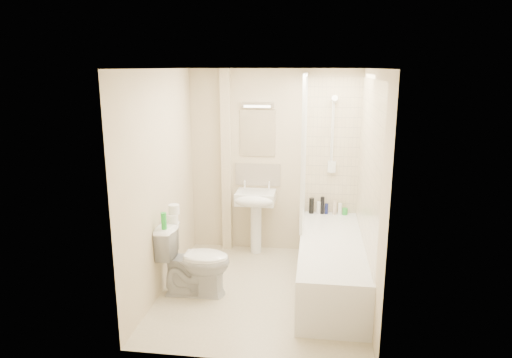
# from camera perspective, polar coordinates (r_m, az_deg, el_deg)

# --- Properties ---
(floor) EXTENTS (2.50, 2.50, 0.00)m
(floor) POSITION_cam_1_polar(r_m,az_deg,el_deg) (5.21, 0.77, -13.80)
(floor) COLOR beige
(floor) RESTS_ON ground
(wall_back) EXTENTS (2.20, 0.02, 2.40)m
(wall_back) POSITION_cam_1_polar(r_m,az_deg,el_deg) (5.98, 2.24, 2.10)
(wall_back) COLOR beige
(wall_back) RESTS_ON ground
(wall_left) EXTENTS (0.02, 2.50, 2.40)m
(wall_left) POSITION_cam_1_polar(r_m,az_deg,el_deg) (5.02, -11.75, -0.48)
(wall_left) COLOR beige
(wall_left) RESTS_ON ground
(wall_right) EXTENTS (0.02, 2.50, 2.40)m
(wall_right) POSITION_cam_1_polar(r_m,az_deg,el_deg) (4.77, 14.05, -1.35)
(wall_right) COLOR beige
(wall_right) RESTS_ON ground
(ceiling) EXTENTS (2.20, 2.50, 0.02)m
(ceiling) POSITION_cam_1_polar(r_m,az_deg,el_deg) (4.61, 0.87, 13.64)
(ceiling) COLOR white
(ceiling) RESTS_ON wall_back
(tile_back) EXTENTS (0.70, 0.01, 1.75)m
(tile_back) POSITION_cam_1_polar(r_m,az_deg,el_deg) (5.91, 9.53, 3.99)
(tile_back) COLOR beige
(tile_back) RESTS_ON wall_back
(tile_right) EXTENTS (0.01, 2.10, 1.75)m
(tile_right) POSITION_cam_1_polar(r_m,az_deg,el_deg) (4.91, 13.82, 1.80)
(tile_right) COLOR beige
(tile_right) RESTS_ON wall_right
(pipe_boxing) EXTENTS (0.12, 0.12, 2.40)m
(pipe_boxing) POSITION_cam_1_polar(r_m,az_deg,el_deg) (6.01, -3.71, 2.14)
(pipe_boxing) COLOR beige
(pipe_boxing) RESTS_ON ground
(splashback) EXTENTS (0.60, 0.02, 0.30)m
(splashback) POSITION_cam_1_polar(r_m,az_deg,el_deg) (6.03, 0.21, 0.56)
(splashback) COLOR beige
(splashback) RESTS_ON wall_back
(mirror) EXTENTS (0.46, 0.01, 0.60)m
(mirror) POSITION_cam_1_polar(r_m,az_deg,el_deg) (5.93, 0.21, 5.73)
(mirror) COLOR white
(mirror) RESTS_ON wall_back
(strip_light) EXTENTS (0.42, 0.07, 0.07)m
(strip_light) POSITION_cam_1_polar(r_m,az_deg,el_deg) (5.86, 0.18, 9.28)
(strip_light) COLOR silver
(strip_light) RESTS_ON wall_back
(bathtub) EXTENTS (0.70, 2.10, 0.55)m
(bathtub) POSITION_cam_1_polar(r_m,az_deg,el_deg) (5.24, 9.36, -10.32)
(bathtub) COLOR white
(bathtub) RESTS_ON ground
(shower_screen) EXTENTS (0.04, 0.92, 1.80)m
(shower_screen) POSITION_cam_1_polar(r_m,az_deg,el_deg) (5.47, 6.00, 3.59)
(shower_screen) COLOR white
(shower_screen) RESTS_ON bathtub
(shower_fixture) EXTENTS (0.10, 0.16, 0.99)m
(shower_fixture) POSITION_cam_1_polar(r_m,az_deg,el_deg) (5.84, 9.57, 5.08)
(shower_fixture) COLOR white
(shower_fixture) RESTS_ON wall_back
(pedestal_sink) EXTENTS (0.50, 0.47, 0.96)m
(pedestal_sink) POSITION_cam_1_polar(r_m,az_deg,el_deg) (5.91, -0.08, -3.28)
(pedestal_sink) COLOR white
(pedestal_sink) RESTS_ON ground
(bottle_black_a) EXTENTS (0.06, 0.06, 0.21)m
(bottle_black_a) POSITION_cam_1_polar(r_m,az_deg,el_deg) (6.01, 6.94, -3.33)
(bottle_black_a) COLOR black
(bottle_black_a) RESTS_ON bathtub
(bottle_white_a) EXTENTS (0.05, 0.05, 0.16)m
(bottle_white_a) POSITION_cam_1_polar(r_m,az_deg,el_deg) (6.01, 7.84, -3.57)
(bottle_white_a) COLOR white
(bottle_white_a) RESTS_ON bathtub
(bottle_black_b) EXTENTS (0.05, 0.05, 0.23)m
(bottle_black_b) POSITION_cam_1_polar(r_m,az_deg,el_deg) (6.00, 8.28, -3.28)
(bottle_black_b) COLOR black
(bottle_black_b) RESTS_ON bathtub
(bottle_blue) EXTENTS (0.05, 0.05, 0.14)m
(bottle_blue) POSITION_cam_1_polar(r_m,az_deg,el_deg) (6.02, 8.79, -3.70)
(bottle_blue) COLOR #121851
(bottle_blue) RESTS_ON bathtub
(bottle_cream) EXTENTS (0.05, 0.05, 0.18)m
(bottle_cream) POSITION_cam_1_polar(r_m,az_deg,el_deg) (6.02, 9.80, -3.55)
(bottle_cream) COLOR beige
(bottle_cream) RESTS_ON bathtub
(bottle_white_b) EXTENTS (0.05, 0.05, 0.15)m
(bottle_white_b) POSITION_cam_1_polar(r_m,az_deg,el_deg) (6.02, 10.46, -3.69)
(bottle_white_b) COLOR white
(bottle_white_b) RESTS_ON bathtub
(bottle_green) EXTENTS (0.07, 0.07, 0.09)m
(bottle_green) POSITION_cam_1_polar(r_m,az_deg,el_deg) (6.04, 11.06, -4.00)
(bottle_green) COLOR green
(bottle_green) RESTS_ON bathtub
(toilet) EXTENTS (0.48, 0.79, 0.78)m
(toilet) POSITION_cam_1_polar(r_m,az_deg,el_deg) (5.05, -7.68, -10.00)
(toilet) COLOR white
(toilet) RESTS_ON ground
(toilet_roll_lower) EXTENTS (0.12, 0.12, 0.09)m
(toilet_roll_lower) POSITION_cam_1_polar(r_m,az_deg,el_deg) (5.03, -10.39, -4.87)
(toilet_roll_lower) COLOR white
(toilet_roll_lower) RESTS_ON toilet
(toilet_roll_upper) EXTENTS (0.12, 0.12, 0.11)m
(toilet_roll_upper) POSITION_cam_1_polar(r_m,az_deg,el_deg) (5.02, -10.22, -3.75)
(toilet_roll_upper) COLOR white
(toilet_roll_upper) RESTS_ON toilet_roll_lower
(green_bottle) EXTENTS (0.06, 0.06, 0.18)m
(green_bottle) POSITION_cam_1_polar(r_m,az_deg,el_deg) (4.83, -11.44, -5.17)
(green_bottle) COLOR green
(green_bottle) RESTS_ON toilet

